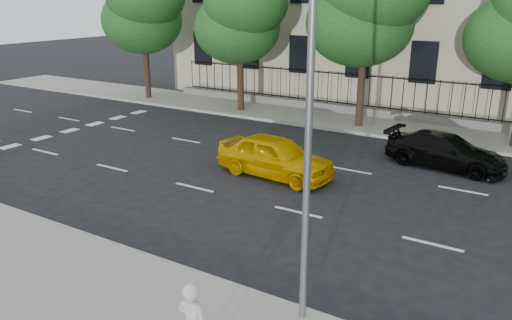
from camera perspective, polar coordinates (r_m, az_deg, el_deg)
The scene contains 9 objects.
ground at distance 13.43m, azimuth -0.03°, elevation -9.72°, with size 120.00×120.00×0.00m, color black.
far_sidewalk at distance 25.68m, azimuth 16.43°, elevation 3.45°, with size 60.00×4.00×0.15m, color gray.
lane_markings at distance 17.30m, azimuth 8.17°, elevation -3.29°, with size 49.60×4.62×0.01m, color silver, non-canonical shape.
crosswalk at distance 25.75m, azimuth -21.90°, elevation 2.75°, with size 0.50×12.10×0.01m, color silver, non-canonical shape.
iron_fence at distance 27.16m, azimuth 17.50°, elevation 5.37°, with size 30.00×0.50×2.20m.
street_light at distance 9.21m, azimuth 7.72°, elevation 10.92°, with size 0.25×3.32×8.05m.
tree_b at distance 27.95m, azimuth -1.60°, elevation 17.29°, with size 5.53×5.12×8.97m.
yellow_taxi at distance 18.15m, azimuth 2.21°, elevation 0.44°, with size 1.79×4.44×1.51m, color #D69B00.
black_sedan at distance 20.44m, azimuth 20.84°, elevation 0.99°, with size 1.84×4.52×1.31m, color black.
Camera 1 is at (6.16, -10.14, 6.29)m, focal length 35.00 mm.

